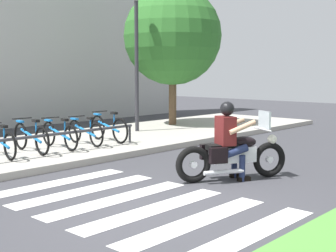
{
  "coord_description": "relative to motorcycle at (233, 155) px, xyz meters",
  "views": [
    {
      "loc": [
        -4.73,
        -4.58,
        1.99
      ],
      "look_at": [
        2.46,
        2.01,
        0.85
      ],
      "focal_mm": 49.53,
      "sensor_mm": 36.0,
      "label": 1
    }
  ],
  "objects": [
    {
      "name": "tree_near_rack",
      "position": [
        5.02,
        6.01,
        2.74
      ],
      "size": [
        3.37,
        3.37,
        4.9
      ],
      "color": "brown",
      "rests_on": "ground"
    },
    {
      "name": "crosswalk_stripe_3",
      "position": [
        -2.32,
        0.58,
        -0.46
      ],
      "size": [
        2.8,
        0.4,
        0.01
      ],
      "primitive_type": "cube",
      "color": "white",
      "rests_on": "ground"
    },
    {
      "name": "bicycle_5",
      "position": [
        -0.66,
        4.56,
        0.02
      ],
      "size": [
        0.48,
        1.67,
        0.74
      ],
      "color": "black",
      "rests_on": "sidewalk"
    },
    {
      "name": "motorcycle",
      "position": [
        0.0,
        0.0,
        0.0
      ],
      "size": [
        1.99,
        1.19,
        1.26
      ],
      "color": "black",
      "rests_on": "ground"
    },
    {
      "name": "grass_median",
      "position": [
        -2.27,
        -2.8,
        -0.43
      ],
      "size": [
        24.0,
        1.1,
        0.08
      ],
      "primitive_type": "cube",
      "color": "#4C8C38",
      "rests_on": "ground"
    },
    {
      "name": "crosswalk_stripe_1",
      "position": [
        -2.32,
        -1.02,
        -0.46
      ],
      "size": [
        2.8,
        0.4,
        0.01
      ],
      "primitive_type": "cube",
      "color": "white",
      "rests_on": "ground"
    },
    {
      "name": "rider",
      "position": [
        -0.06,
        0.04,
        0.37
      ],
      "size": [
        0.77,
        0.72,
        1.46
      ],
      "color": "#591919",
      "rests_on": "ground"
    },
    {
      "name": "street_lamp",
      "position": [
        2.92,
        5.61,
        2.19
      ],
      "size": [
        0.28,
        0.28,
        4.4
      ],
      "color": "#2D2D33",
      "rests_on": "ground"
    },
    {
      "name": "bicycle_4",
      "position": [
        -1.42,
        4.56,
        0.04
      ],
      "size": [
        0.48,
        1.72,
        0.78
      ],
      "color": "black",
      "rests_on": "sidewalk"
    },
    {
      "name": "bike_rack",
      "position": [
        -1.81,
        4.01,
        0.11
      ],
      "size": [
        5.96,
        0.07,
        0.49
      ],
      "color": "#333338",
      "rests_on": "sidewalk"
    },
    {
      "name": "crosswalk_stripe_0",
      "position": [
        -2.32,
        -1.82,
        -0.46
      ],
      "size": [
        2.8,
        0.4,
        0.01
      ],
      "primitive_type": "cube",
      "color": "white",
      "rests_on": "ground"
    },
    {
      "name": "crosswalk_stripe_5",
      "position": [
        -2.32,
        2.18,
        -0.46
      ],
      "size": [
        2.8,
        0.4,
        0.01
      ],
      "primitive_type": "cube",
      "color": "white",
      "rests_on": "ground"
    },
    {
      "name": "ground_plane",
      "position": [
        -2.27,
        -0.22,
        -0.47
      ],
      "size": [
        48.0,
        48.0,
        0.0
      ],
      "primitive_type": "plane",
      "color": "#38383D"
    },
    {
      "name": "crosswalk_stripe_4",
      "position": [
        -2.32,
        1.38,
        -0.46
      ],
      "size": [
        2.8,
        0.4,
        0.01
      ],
      "primitive_type": "cube",
      "color": "white",
      "rests_on": "ground"
    },
    {
      "name": "crosswalk_stripe_2",
      "position": [
        -2.32,
        -0.22,
        -0.46
      ],
      "size": [
        2.8,
        0.4,
        0.01
      ],
      "primitive_type": "cube",
      "color": "white",
      "rests_on": "ground"
    },
    {
      "name": "bicycle_7",
      "position": [
        0.87,
        4.56,
        0.05
      ],
      "size": [
        0.48,
        1.69,
        0.8
      ],
      "color": "black",
      "rests_on": "sidewalk"
    },
    {
      "name": "bicycle_6",
      "position": [
        0.11,
        4.56,
        0.02
      ],
      "size": [
        0.48,
        1.6,
        0.72
      ],
      "color": "black",
      "rests_on": "sidewalk"
    }
  ]
}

